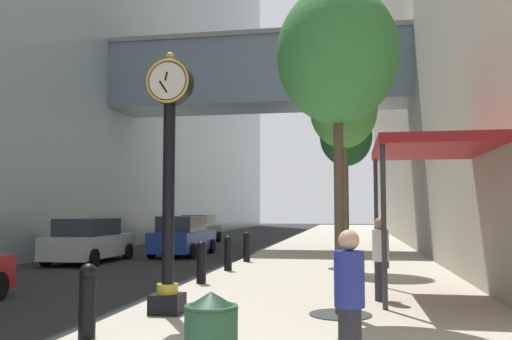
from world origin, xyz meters
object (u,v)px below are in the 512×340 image
object	(u,v)px
pedestrian_walking	(381,257)
bollard_second	(88,299)
bollard_sixth	(247,246)
bollard_fifth	(228,252)
street_tree_mid_near	(343,111)
bollard_fourth	(201,261)
pedestrian_by_clock	(350,299)
car_blue_far	(183,237)
street_tree_near	(337,57)
street_tree_mid_far	(346,137)
street_clock	(169,168)
car_silver_trailing	(89,241)
car_black_mid	(199,230)

from	to	relation	value
pedestrian_walking	bollard_second	bearing A→B (deg)	-136.86
bollard_sixth	pedestrian_walking	bearing A→B (deg)	-61.15
bollard_fifth	street_tree_mid_near	world-z (taller)	street_tree_mid_near
bollard_second	bollard_fifth	world-z (taller)	same
bollard_fourth	pedestrian_by_clock	xyz separation A→B (m)	(3.74, -7.18, 0.29)
street_tree_mid_near	pedestrian_walking	bearing A→B (deg)	-82.37
pedestrian_walking	pedestrian_by_clock	size ratio (longest dim) A/B	1.04
bollard_second	car_blue_far	world-z (taller)	car_blue_far
bollard_fourth	street_tree_near	distance (m)	6.49
bollard_fifth	street_tree_near	world-z (taller)	street_tree_near
street_tree_mid_far	car_blue_far	bearing A→B (deg)	-164.91
bollard_sixth	pedestrian_by_clock	size ratio (longest dim) A/B	0.66
bollard_sixth	car_blue_far	distance (m)	5.17
street_clock	street_tree_mid_far	distance (m)	16.14
bollard_second	street_tree_mid_near	distance (m)	11.54
pedestrian_walking	car_silver_trailing	xyz separation A→B (m)	(-10.52, 7.95, -0.22)
bollard_fifth	car_black_mid	xyz separation A→B (m)	(-5.44, 15.65, 0.13)
street_tree_mid_near	car_blue_far	xyz separation A→B (m)	(-7.15, 5.68, -4.34)
bollard_second	car_silver_trailing	world-z (taller)	car_silver_trailing
pedestrian_by_clock	car_blue_far	xyz separation A→B (m)	(-7.34, 16.89, -0.16)
bollard_sixth	pedestrian_walking	xyz separation A→B (m)	(4.36, -7.91, 0.33)
bollard_sixth	car_black_mid	xyz separation A→B (m)	(-5.44, 12.65, 0.13)
street_tree_near	bollard_second	bearing A→B (deg)	-145.81
pedestrian_by_clock	street_clock	bearing A→B (deg)	135.50
street_tree_near	pedestrian_walking	size ratio (longest dim) A/B	3.52
bollard_fourth	bollard_sixth	xyz separation A→B (m)	(0.00, 5.99, 0.00)
car_silver_trailing	bollard_sixth	bearing A→B (deg)	-0.36
car_blue_far	bollard_sixth	bearing A→B (deg)	-45.96
car_blue_far	car_silver_trailing	distance (m)	4.49
bollard_sixth	street_tree_near	world-z (taller)	street_tree_near
street_clock	car_black_mid	xyz separation A→B (m)	(-5.94, 22.64, -1.93)
street_clock	car_blue_far	bearing A→B (deg)	106.64
bollard_sixth	street_tree_mid_far	bearing A→B (deg)	57.76
street_tree_mid_near	street_tree_mid_far	distance (m)	7.61
street_tree_near	street_tree_mid_near	world-z (taller)	street_tree_mid_near
car_blue_far	street_tree_near	bearing A→B (deg)	-61.71
bollard_second	pedestrian_by_clock	world-z (taller)	pedestrian_by_clock
pedestrian_by_clock	car_black_mid	bearing A→B (deg)	109.57
bollard_fifth	bollard_sixth	world-z (taller)	same
pedestrian_by_clock	car_black_mid	world-z (taller)	pedestrian_by_clock
bollard_second	pedestrian_walking	xyz separation A→B (m)	(4.36, 4.08, 0.33)
street_tree_mid_far	car_silver_trailing	size ratio (longest dim) A/B	1.43
street_clock	car_blue_far	size ratio (longest dim) A/B	1.04
bollard_sixth	street_tree_mid_near	world-z (taller)	street_tree_mid_near
bollard_second	pedestrian_walking	bearing A→B (deg)	43.14
street_tree_mid_near	pedestrian_by_clock	xyz separation A→B (m)	(0.18, -11.21, -4.19)
bollard_fourth	bollard_second	bearing A→B (deg)	-90.00
bollard_second	car_silver_trailing	bearing A→B (deg)	117.14
bollard_fifth	street_tree_mid_near	bearing A→B (deg)	16.18
bollard_fifth	street_tree_mid_far	size ratio (longest dim) A/B	0.16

